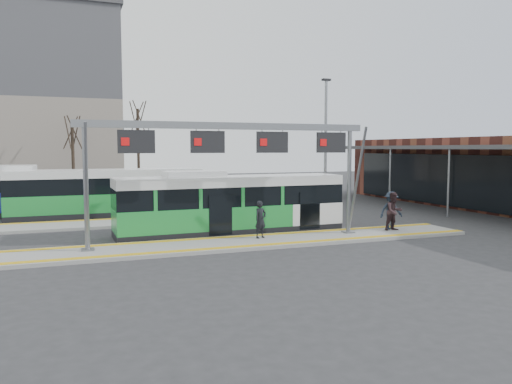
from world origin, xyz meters
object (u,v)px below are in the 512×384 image
Objects in this scene: hero_bus at (231,204)px; passenger_c at (391,210)px; gantry at (234,147)px; passenger_a at (261,219)px; passenger_b at (394,211)px.

passenger_c is at bearing -20.43° from hero_bus.
gantry reaches higher than passenger_a.
passenger_a is at bearing 176.26° from passenger_b.
passenger_a is at bearing -78.82° from hero_bus.
passenger_a is at bearing -176.60° from passenger_c.
gantry is 6.83× the size of passenger_c.
hero_bus is 8.14m from passenger_b.
hero_bus reaches higher than passenger_c.
gantry is 3.57m from passenger_a.
passenger_b reaches higher than passenger_a.
gantry reaches higher than hero_bus.
hero_bus reaches higher than passenger_a.
gantry reaches higher than passenger_c.
gantry is 8.90m from passenger_b.
passenger_c reaches higher than passenger_a.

